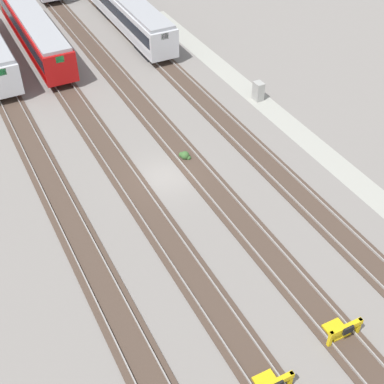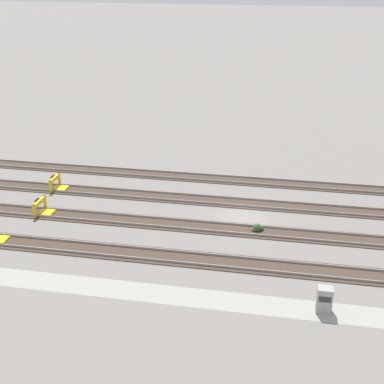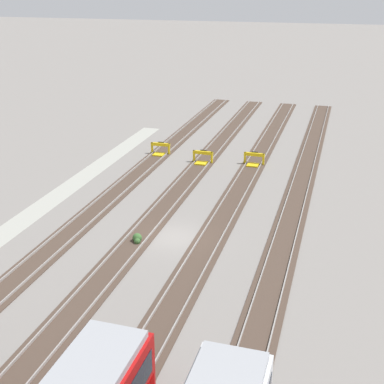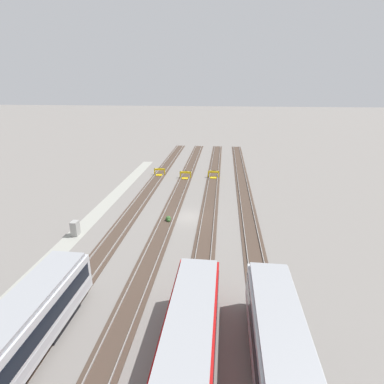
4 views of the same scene
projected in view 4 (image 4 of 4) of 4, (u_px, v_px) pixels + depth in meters
ground_plane at (188, 217)px, 36.79m from camera, size 400.00×400.00×0.00m
service_walkway at (97, 213)px, 37.95m from camera, size 54.00×2.00×0.01m
rail_track_nearest at (131, 214)px, 37.50m from camera, size 90.00×2.23×0.21m
rail_track_near_inner at (169, 216)px, 37.02m from camera, size 90.00×2.24×0.21m
rail_track_middle at (208, 218)px, 36.54m from camera, size 90.00×2.24×0.21m
rail_track_far_inner at (249, 220)px, 36.05m from camera, size 90.00×2.23×0.21m
bumper_stop_nearest_track at (159, 172)px, 53.72m from camera, size 1.36×2.01×1.22m
bumper_stop_near_inner_track at (185, 175)px, 51.87m from camera, size 1.36×2.01×1.22m
bumper_stop_middle_track at (214, 175)px, 52.17m from camera, size 1.35×2.00×1.22m
electrical_cabinet at (75, 228)px, 32.19m from camera, size 0.90×0.73×1.60m
weed_clump at (168, 219)px, 35.71m from camera, size 0.92×0.70×0.64m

